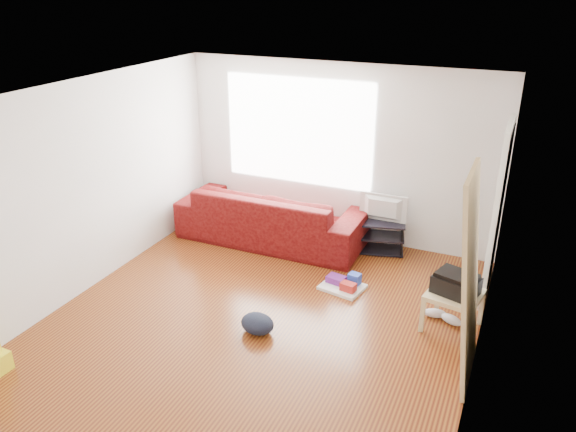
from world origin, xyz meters
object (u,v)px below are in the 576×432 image
at_px(sofa, 272,240).
at_px(cleaning_tray, 344,284).
at_px(side_table, 454,298).
at_px(tv_stand, 380,236).
at_px(bucket, 304,253).
at_px(backpack, 258,332).

distance_m(sofa, cleaning_tray, 1.65).
bearing_deg(side_table, cleaning_tray, 166.37).
distance_m(tv_stand, cleaning_tray, 1.18).
bearing_deg(tv_stand, side_table, -64.90).
relative_size(side_table, cleaning_tray, 1.10).
xyz_separation_m(bucket, backpack, (0.25, -1.92, 0.00)).
bearing_deg(backpack, cleaning_tray, 77.68).
height_order(side_table, bucket, side_table).
relative_size(sofa, tv_stand, 3.68).
bearing_deg(sofa, cleaning_tray, 147.48).
xyz_separation_m(bucket, cleaning_tray, (0.80, -0.67, 0.05)).
height_order(cleaning_tray, backpack, cleaning_tray).
height_order(sofa, tv_stand, tv_stand).
xyz_separation_m(side_table, cleaning_tray, (-1.33, 0.32, -0.31)).
xyz_separation_m(sofa, side_table, (2.72, -1.21, 0.37)).
height_order(side_table, backpack, side_table).
bearing_deg(side_table, sofa, 156.04).
relative_size(sofa, backpack, 7.01).
bearing_deg(side_table, backpack, -153.88).
height_order(bucket, backpack, bucket).
height_order(side_table, cleaning_tray, side_table).
bearing_deg(backpack, bucket, 108.94).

